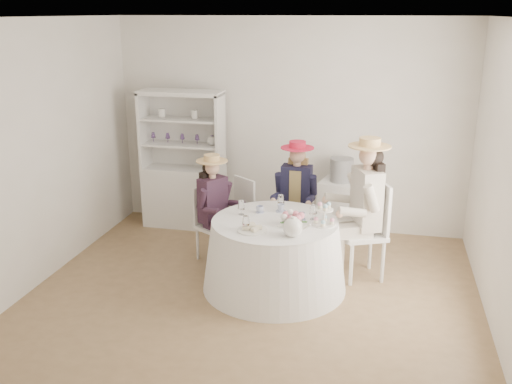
# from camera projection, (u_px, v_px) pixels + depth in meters

# --- Properties ---
(ground) EXTENTS (4.50, 4.50, 0.00)m
(ground) POSITION_uv_depth(u_px,v_px,m) (254.00, 292.00, 5.84)
(ground) COLOR brown
(ground) RESTS_ON ground
(ceiling) EXTENTS (4.50, 4.50, 0.00)m
(ceiling) POSITION_uv_depth(u_px,v_px,m) (253.00, 17.00, 5.02)
(ceiling) COLOR white
(ceiling) RESTS_ON wall_back
(wall_back) EXTENTS (4.50, 0.00, 4.50)m
(wall_back) POSITION_uv_depth(u_px,v_px,m) (289.00, 126.00, 7.29)
(wall_back) COLOR silver
(wall_back) RESTS_ON ground
(wall_front) EXTENTS (4.50, 0.00, 4.50)m
(wall_front) POSITION_uv_depth(u_px,v_px,m) (181.00, 245.00, 3.57)
(wall_front) COLOR silver
(wall_front) RESTS_ON ground
(wall_left) EXTENTS (0.00, 4.50, 4.50)m
(wall_left) POSITION_uv_depth(u_px,v_px,m) (43.00, 153.00, 5.91)
(wall_left) COLOR silver
(wall_left) RESTS_ON ground
(wall_right) EXTENTS (0.00, 4.50, 4.50)m
(wall_right) POSITION_uv_depth(u_px,v_px,m) (506.00, 180.00, 4.95)
(wall_right) COLOR silver
(wall_right) RESTS_ON ground
(tea_table) EXTENTS (1.48, 1.48, 0.74)m
(tea_table) POSITION_uv_depth(u_px,v_px,m) (274.00, 255.00, 5.85)
(tea_table) COLOR white
(tea_table) RESTS_ON ground
(hutch) EXTENTS (1.09, 0.47, 1.80)m
(hutch) POSITION_uv_depth(u_px,v_px,m) (184.00, 179.00, 7.51)
(hutch) COLOR silver
(hutch) RESTS_ON ground
(side_table) EXTENTS (0.56, 0.56, 0.73)m
(side_table) POSITION_uv_depth(u_px,v_px,m) (340.00, 209.00, 7.20)
(side_table) COLOR silver
(side_table) RESTS_ON ground
(hatbox) EXTENTS (0.37, 0.37, 0.29)m
(hatbox) POSITION_uv_depth(u_px,v_px,m) (342.00, 170.00, 7.05)
(hatbox) COLOR black
(hatbox) RESTS_ON side_table
(guest_left) EXTENTS (0.53, 0.49, 1.24)m
(guest_left) POSITION_uv_depth(u_px,v_px,m) (214.00, 202.00, 6.42)
(guest_left) COLOR silver
(guest_left) RESTS_ON ground
(guest_mid) EXTENTS (0.49, 0.51, 1.34)m
(guest_mid) POSITION_uv_depth(u_px,v_px,m) (296.00, 191.00, 6.61)
(guest_mid) COLOR silver
(guest_mid) RESTS_ON ground
(guest_right) EXTENTS (0.65, 0.59, 1.54)m
(guest_right) POSITION_uv_depth(u_px,v_px,m) (364.00, 201.00, 5.93)
(guest_right) COLOR silver
(guest_right) RESTS_ON ground
(spare_chair) EXTENTS (0.52, 0.52, 0.91)m
(spare_chair) POSITION_uv_depth(u_px,v_px,m) (251.00, 210.00, 6.78)
(spare_chair) COLOR silver
(spare_chair) RESTS_ON ground
(teacup_a) EXTENTS (0.08, 0.08, 0.06)m
(teacup_a) POSITION_uv_depth(u_px,v_px,m) (260.00, 210.00, 5.96)
(teacup_a) COLOR white
(teacup_a) RESTS_ON tea_table
(teacup_b) EXTENTS (0.10, 0.10, 0.07)m
(teacup_b) POSITION_uv_depth(u_px,v_px,m) (281.00, 208.00, 5.98)
(teacup_b) COLOR white
(teacup_b) RESTS_ON tea_table
(teacup_c) EXTENTS (0.09, 0.09, 0.07)m
(teacup_c) POSITION_uv_depth(u_px,v_px,m) (301.00, 217.00, 5.75)
(teacup_c) COLOR white
(teacup_c) RESTS_ON tea_table
(flower_bowl) EXTENTS (0.24, 0.24, 0.05)m
(flower_bowl) POSITION_uv_depth(u_px,v_px,m) (292.00, 223.00, 5.62)
(flower_bowl) COLOR white
(flower_bowl) RESTS_ON tea_table
(flower_arrangement) EXTENTS (0.19, 0.19, 0.07)m
(flower_arrangement) POSITION_uv_depth(u_px,v_px,m) (293.00, 217.00, 5.58)
(flower_arrangement) COLOR pink
(flower_arrangement) RESTS_ON tea_table
(table_teapot) EXTENTS (0.27, 0.19, 0.20)m
(table_teapot) POSITION_uv_depth(u_px,v_px,m) (293.00, 227.00, 5.33)
(table_teapot) COLOR white
(table_teapot) RESTS_ON tea_table
(sandwich_plate) EXTENTS (0.29, 0.29, 0.06)m
(sandwich_plate) POSITION_uv_depth(u_px,v_px,m) (252.00, 229.00, 5.47)
(sandwich_plate) COLOR white
(sandwich_plate) RESTS_ON tea_table
(cupcake_stand) EXTENTS (0.24, 0.24, 0.22)m
(cupcake_stand) POSITION_uv_depth(u_px,v_px,m) (324.00, 217.00, 5.60)
(cupcake_stand) COLOR white
(cupcake_stand) RESTS_ON tea_table
(stemware_set) EXTENTS (0.82, 0.79, 0.15)m
(stemware_set) POSITION_uv_depth(u_px,v_px,m) (275.00, 214.00, 5.71)
(stemware_set) COLOR white
(stemware_set) RESTS_ON tea_table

